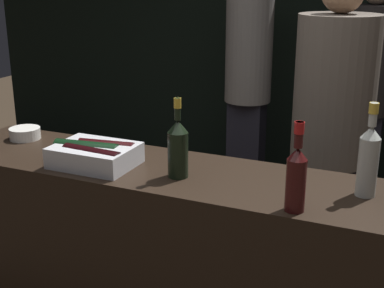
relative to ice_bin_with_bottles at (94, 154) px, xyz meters
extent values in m
cube|color=black|center=(0.42, 2.58, 0.39)|extent=(6.40, 0.06, 2.80)
cube|color=black|center=(0.42, 0.08, -0.53)|extent=(2.43, 0.53, 0.96)
cube|color=silver|center=(0.00, 0.00, -0.01)|extent=(0.35, 0.27, 0.09)
cylinder|color=black|center=(0.02, -0.06, 0.02)|extent=(0.28, 0.09, 0.07)
cylinder|color=black|center=(-0.04, 0.00, 0.02)|extent=(0.30, 0.11, 0.07)
cylinder|color=black|center=(0.02, 0.06, 0.02)|extent=(0.26, 0.10, 0.07)
cylinder|color=silver|center=(-0.55, 0.19, -0.02)|extent=(0.16, 0.16, 0.06)
cylinder|color=gray|center=(-0.55, 0.19, 0.00)|extent=(0.13, 0.13, 0.01)
cylinder|color=#380F0F|center=(0.92, -0.11, 0.04)|extent=(0.07, 0.07, 0.19)
cone|color=#380F0F|center=(0.92, -0.11, 0.16)|extent=(0.07, 0.07, 0.04)
cylinder|color=#380F0F|center=(0.92, -0.11, 0.23)|extent=(0.03, 0.03, 0.09)
cylinder|color=red|center=(0.92, -0.11, 0.25)|extent=(0.03, 0.03, 0.04)
cylinder|color=black|center=(0.39, 0.02, 0.04)|extent=(0.09, 0.09, 0.19)
cone|color=black|center=(0.39, 0.02, 0.17)|extent=(0.09, 0.09, 0.05)
cylinder|color=black|center=(0.39, 0.02, 0.24)|extent=(0.03, 0.03, 0.09)
cylinder|color=gold|center=(0.39, 0.02, 0.26)|extent=(0.03, 0.03, 0.04)
cylinder|color=#B2B7AD|center=(1.13, 0.13, 0.06)|extent=(0.08, 0.08, 0.23)
cone|color=#B2B7AD|center=(1.13, 0.13, 0.20)|extent=(0.08, 0.08, 0.05)
cylinder|color=#B2B7AD|center=(1.13, 0.13, 0.27)|extent=(0.03, 0.03, 0.09)
cylinder|color=gold|center=(1.13, 0.13, 0.29)|extent=(0.03, 0.03, 0.04)
cube|color=black|center=(0.08, 1.90, -0.59)|extent=(0.26, 0.19, 0.85)
cylinder|color=slate|center=(0.08, 1.90, 0.22)|extent=(0.34, 0.34, 0.77)
cube|color=black|center=(0.88, 0.88, -0.60)|extent=(0.31, 0.23, 0.83)
cylinder|color=#60564C|center=(0.88, 0.88, 0.19)|extent=(0.41, 0.41, 0.75)
cube|color=black|center=(0.93, 2.01, -0.60)|extent=(0.24, 0.18, 0.82)
cylinder|color=black|center=(0.93, 2.01, 0.18)|extent=(0.32, 0.32, 0.75)
camera|label=1|loc=(1.29, -1.86, 0.76)|focal=50.00mm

